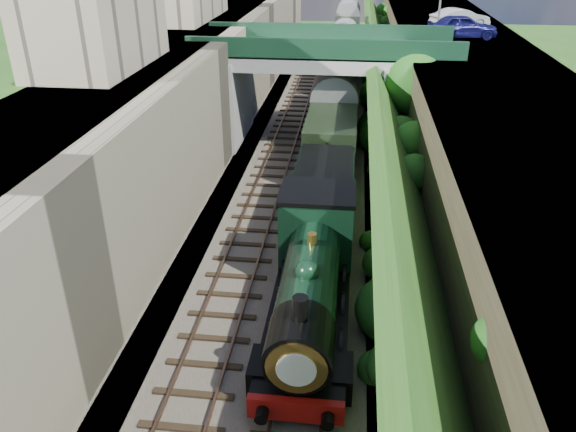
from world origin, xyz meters
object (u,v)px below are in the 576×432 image
object	(u,v)px
car_silver	(460,18)
locomotive	(311,282)
car_blue	(462,26)
tender	(323,198)
tree	(416,87)
road_bridge	(332,83)

from	to	relation	value
car_silver	locomotive	size ratio (longest dim) A/B	0.42
car_blue	car_silver	distance (m)	4.26
car_silver	tender	world-z (taller)	car_silver
car_silver	locomotive	xyz separation A→B (m)	(-8.54, -27.83, -5.07)
tree	car_silver	distance (m)	12.00
tree	car_blue	world-z (taller)	car_blue
road_bridge	locomotive	distance (m)	19.41
tree	tender	distance (m)	10.89
road_bridge	tender	distance (m)	12.18
car_blue	car_silver	xyz separation A→B (m)	(0.49, 4.23, -0.06)
road_bridge	tree	world-z (taller)	road_bridge
car_blue	locomotive	bearing A→B (deg)	151.47
road_bridge	tree	size ratio (longest dim) A/B	2.42
car_blue	car_silver	bearing A→B (deg)	-16.23
locomotive	road_bridge	bearing A→B (deg)	90.76
tender	car_blue	bearing A→B (deg)	63.61
car_blue	locomotive	size ratio (longest dim) A/B	0.44
road_bridge	tender	bearing A→B (deg)	-88.77
car_blue	road_bridge	bearing A→B (deg)	107.72
car_silver	tender	size ratio (longest dim) A/B	0.72
locomotive	tender	xyz separation A→B (m)	(-0.00, 7.36, -0.27)
locomotive	tender	world-z (taller)	locomotive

